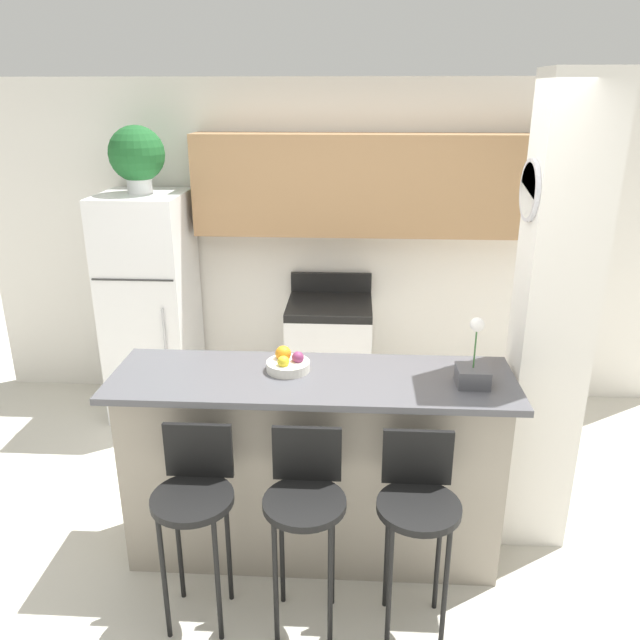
# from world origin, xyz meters

# --- Properties ---
(ground_plane) EXTENTS (14.00, 14.00, 0.00)m
(ground_plane) POSITION_xyz_m (0.00, 0.00, 0.00)
(ground_plane) COLOR beige
(wall_back) EXTENTS (5.60, 0.38, 2.55)m
(wall_back) POSITION_xyz_m (0.13, 1.94, 1.49)
(wall_back) COLOR white
(wall_back) RESTS_ON ground_plane
(pillar_right) EXTENTS (0.38, 0.32, 2.55)m
(pillar_right) POSITION_xyz_m (1.24, 0.24, 1.28)
(pillar_right) COLOR white
(pillar_right) RESTS_ON ground_plane
(counter_bar) EXTENTS (2.08, 0.62, 1.07)m
(counter_bar) POSITION_xyz_m (0.00, 0.00, 0.54)
(counter_bar) COLOR gray
(counter_bar) RESTS_ON ground_plane
(refrigerator) EXTENTS (0.62, 0.71, 1.74)m
(refrigerator) POSITION_xyz_m (-1.37, 1.62, 0.87)
(refrigerator) COLOR white
(refrigerator) RESTS_ON ground_plane
(stove_range) EXTENTS (0.65, 0.62, 1.07)m
(stove_range) POSITION_xyz_m (0.02, 1.67, 0.46)
(stove_range) COLOR white
(stove_range) RESTS_ON ground_plane
(bar_stool_left) EXTENTS (0.38, 0.38, 0.99)m
(bar_stool_left) POSITION_xyz_m (-0.51, -0.49, 0.67)
(bar_stool_left) COLOR black
(bar_stool_left) RESTS_ON ground_plane
(bar_stool_mid) EXTENTS (0.38, 0.38, 0.99)m
(bar_stool_mid) POSITION_xyz_m (0.00, -0.49, 0.67)
(bar_stool_mid) COLOR black
(bar_stool_mid) RESTS_ON ground_plane
(bar_stool_right) EXTENTS (0.38, 0.38, 0.99)m
(bar_stool_right) POSITION_xyz_m (0.51, -0.49, 0.67)
(bar_stool_right) COLOR black
(bar_stool_right) RESTS_ON ground_plane
(potted_plant_on_fridge) EXTENTS (0.40, 0.40, 0.48)m
(potted_plant_on_fridge) POSITION_xyz_m (-1.37, 1.62, 2.01)
(potted_plant_on_fridge) COLOR silver
(potted_plant_on_fridge) RESTS_ON refrigerator
(orchid_vase) EXTENTS (0.16, 0.16, 0.35)m
(orchid_vase) POSITION_xyz_m (0.80, -0.05, 1.15)
(orchid_vase) COLOR #4C4C51
(orchid_vase) RESTS_ON counter_bar
(fruit_bowl) EXTENTS (0.23, 0.23, 0.12)m
(fruit_bowl) POSITION_xyz_m (-0.13, 0.07, 1.11)
(fruit_bowl) COLOR silver
(fruit_bowl) RESTS_ON counter_bar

